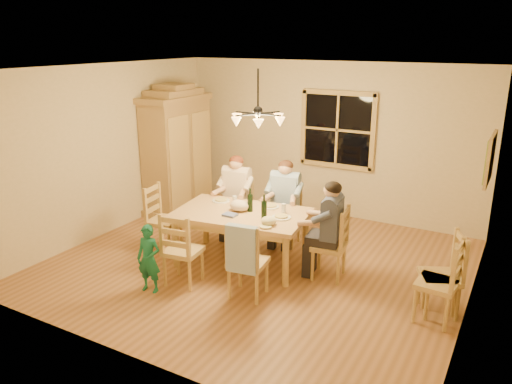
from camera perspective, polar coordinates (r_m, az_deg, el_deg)
The scene contains 33 objects.
floor at distance 7.15m, azimuth 0.21°, elevation -8.20°, with size 5.50×5.50×0.00m, color #8F5C34.
ceiling at distance 6.47m, azimuth 0.23°, elevation 13.94°, with size 5.50×5.00×0.02m, color white.
wall_back at distance 8.90m, azimuth 8.09°, elevation 5.93°, with size 5.50×0.02×2.70m, color #CCBB90.
wall_left at distance 8.33m, azimuth -16.61°, elevation 4.60°, with size 0.02×5.00×2.70m, color #CCBB90.
wall_right at distance 5.92m, azimuth 24.21°, elevation -1.27°, with size 0.02×5.00×2.70m, color #CCBB90.
window at distance 8.76m, azimuth 9.29°, elevation 7.03°, with size 1.30×0.06×1.30m.
painting at distance 7.02m, azimuth 25.17°, elevation 3.47°, with size 0.06×0.78×0.64m.
chandelier at distance 6.53m, azimuth 0.23°, elevation 8.48°, with size 0.77×0.68×0.71m.
armoire at distance 9.16m, azimuth -8.97°, elevation 4.34°, with size 0.66×1.40×2.30m.
dining_table at distance 6.95m, azimuth -1.67°, elevation -3.07°, with size 1.94×1.34×0.76m.
chair_far_left at distance 7.98m, azimuth -2.22°, elevation -3.07°, with size 0.49×0.47×0.99m.
chair_far_right at distance 7.71m, azimuth 3.27°, elevation -3.83°, with size 0.49×0.47×0.99m.
chair_near_left at distance 6.58m, azimuth -8.28°, elevation -7.86°, with size 0.49×0.47×0.99m.
chair_near_right at distance 6.21m, azimuth -0.90°, elevation -9.26°, with size 0.49×0.47×0.99m.
chair_end_left at distance 7.63m, azimuth -10.37°, elevation -4.32°, with size 0.47×0.49×0.99m.
chair_end_right at distance 6.73m, azimuth 8.31°, elevation -7.26°, with size 0.47×0.49×0.99m.
adult_woman at distance 7.81m, azimuth -2.27°, elevation 0.63°, with size 0.43×0.47×0.87m.
adult_plaid_man at distance 7.53m, azimuth 3.34°, elevation -0.01°, with size 0.43×0.47×0.87m.
adult_slate_man at distance 6.53m, azimuth 8.52°, elevation -2.96°, with size 0.47×0.43×0.87m.
towel at distance 5.88m, azimuth -1.63°, elevation -6.56°, with size 0.38×0.10×0.58m, color #99AFCF.
wine_bottle_a at distance 6.89m, azimuth -0.68°, elevation -0.92°, with size 0.08×0.08×0.33m, color black.
wine_bottle_b at distance 6.62m, azimuth 0.93°, elevation -1.69°, with size 0.08×0.08×0.33m, color black.
plate_woman at distance 7.37m, azimuth -4.02°, elevation -1.00°, with size 0.26×0.26×0.02m, color white.
plate_plaid at distance 7.10m, azimuth 1.63°, elevation -1.69°, with size 0.26×0.26×0.02m, color white.
plate_slate at distance 6.69m, azimuth 2.90°, elevation -2.92°, with size 0.26×0.26×0.02m, color white.
wine_glass_a at distance 7.17m, azimuth -2.45°, elevation -0.99°, with size 0.06×0.06×0.14m, color silver.
wine_glass_b at distance 6.85m, azimuth 3.19°, elevation -1.91°, with size 0.06×0.06×0.14m, color silver.
cap at distance 6.44m, azimuth 1.47°, elevation -3.29°, with size 0.20×0.20×0.11m, color #CFC38A.
napkin at distance 6.77m, azimuth -2.99°, elevation -2.63°, with size 0.18×0.14×0.03m, color #54609B.
cloth_bundle at distance 6.94m, azimuth -1.92°, elevation -1.55°, with size 0.28×0.22×0.15m, color #CAAF92.
child at distance 6.40m, azimuth -12.15°, elevation -7.46°, with size 0.32×0.21×0.88m, color #186D54.
chair_spare_front at distance 6.06m, azimuth 19.82°, elevation -11.08°, with size 0.45×0.47×0.99m.
chair_spare_back at distance 6.23m, azimuth 20.13°, elevation -10.33°, with size 0.57×0.58×0.99m.
Camera 1 is at (3.13, -5.65, 3.08)m, focal length 35.00 mm.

